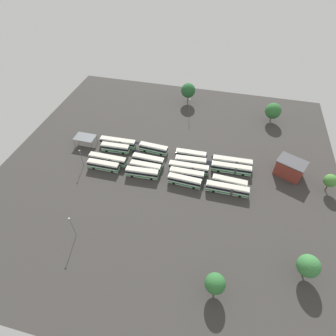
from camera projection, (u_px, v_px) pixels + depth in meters
name	position (u px, v px, depth m)	size (l,w,h in m)	color
ground_plane	(168.00, 167.00, 106.31)	(125.83, 125.83, 0.00)	#383533
bus_row0_slot0	(232.00, 162.00, 105.63)	(14.78, 2.92, 3.53)	silver
bus_row0_slot1	(231.00, 168.00, 103.22)	(14.77, 2.89, 3.53)	silver
bus_row0_slot3	(229.00, 182.00, 98.20)	(12.31, 3.16, 3.53)	silver
bus_row0_slot4	(227.00, 189.00, 95.98)	(14.73, 2.62, 3.53)	silver
bus_row1_slot0	(191.00, 155.00, 108.62)	(11.78, 2.66, 3.53)	silver
bus_row1_slot1	(191.00, 161.00, 105.95)	(11.77, 3.04, 3.53)	silver
bus_row1_slot2	(189.00, 168.00, 103.44)	(14.76, 2.77, 3.53)	silver
bus_row1_slot3	(187.00, 174.00, 101.09)	(12.41, 2.56, 3.53)	silver
bus_row1_slot4	(185.00, 181.00, 98.71)	(12.02, 3.12, 3.53)	silver
bus_row2_slot0	(154.00, 148.00, 111.36)	(11.56, 3.28, 3.53)	silver
bus_row2_slot2	(148.00, 160.00, 106.53)	(12.27, 2.97, 3.53)	silver
bus_row2_slot3	(146.00, 167.00, 103.77)	(11.61, 2.63, 3.53)	silver
bus_row2_slot4	(142.00, 173.00, 101.56)	(12.06, 3.08, 3.53)	silver
bus_row3_slot0	(118.00, 142.00, 114.08)	(14.76, 2.83, 3.53)	silver
bus_row3_slot1	(115.00, 148.00, 111.66)	(11.44, 2.90, 3.53)	silver
bus_row3_slot3	(108.00, 159.00, 106.75)	(14.75, 2.69, 3.53)	silver
bus_row3_slot4	(103.00, 165.00, 104.35)	(12.10, 2.54, 3.53)	silver
depot_building	(290.00, 168.00, 101.26)	(11.76, 10.19, 6.65)	maroon
maintenance_shelter	(85.00, 137.00, 113.66)	(8.43, 5.53, 3.81)	slate
lamp_post_mid_lot	(189.00, 107.00, 128.13)	(0.56, 0.28, 8.71)	slate
lamp_post_by_building	(81.00, 157.00, 103.92)	(0.56, 0.28, 7.78)	slate
lamp_post_far_corner	(72.00, 226.00, 81.52)	(0.56, 0.28, 8.99)	slate
tree_south_edge	(309.00, 266.00, 72.47)	(6.03, 6.03, 8.24)	brown
tree_northwest	(215.00, 283.00, 69.59)	(5.34, 5.34, 7.50)	brown
tree_northeast	(188.00, 90.00, 135.29)	(6.96, 6.96, 10.01)	brown
tree_west_edge	(330.00, 181.00, 94.62)	(4.50, 4.50, 7.18)	brown
tree_north_edge	(273.00, 111.00, 124.08)	(7.03, 7.03, 9.13)	brown
puddle_centre_drain	(209.00, 164.00, 107.56)	(3.75, 3.75, 0.01)	black
puddle_front_lane	(204.00, 156.00, 110.93)	(2.57, 2.57, 0.01)	black
puddle_between_rows	(213.00, 157.00, 110.34)	(1.55, 1.55, 0.01)	black
puddle_near_shelter	(136.00, 152.00, 112.69)	(2.94, 2.94, 0.01)	black
puddle_back_corner	(137.00, 143.00, 116.69)	(1.95, 1.95, 0.01)	black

